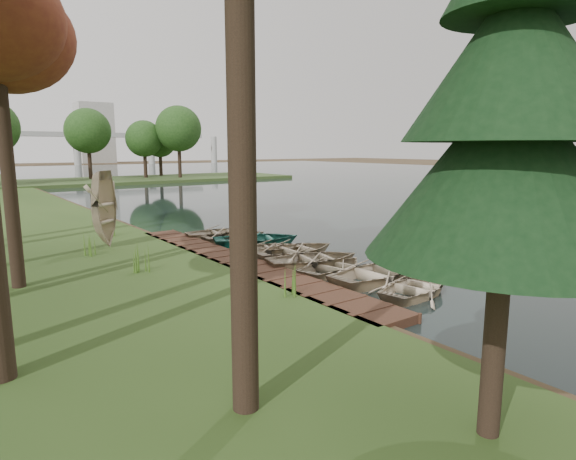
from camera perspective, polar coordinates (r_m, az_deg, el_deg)
ground at (r=19.37m, az=-1.85°, el=-3.85°), size 300.00×300.00×0.00m
water at (r=54.17m, az=12.62°, el=4.69°), size 130.00×200.00×0.05m
boardwalk at (r=18.51m, az=-5.95°, el=-4.07°), size 1.60×16.00×0.30m
peninsula at (r=68.29m, az=-20.38°, el=5.48°), size 50.00×14.00×0.45m
far_trees at (r=67.35m, az=-23.46°, el=10.52°), size 45.60×5.60×8.80m
bridge at (r=137.51m, az=-26.99°, el=9.72°), size 95.90×4.00×8.60m
building_a at (r=160.84m, az=-21.92°, el=10.60°), size 10.00×8.00×18.00m
rowboat_0 at (r=15.47m, az=15.08°, el=-6.27°), size 3.46×2.75×0.64m
rowboat_1 at (r=16.59m, az=10.72°, el=-4.73°), size 3.97×2.91×0.80m
rowboat_2 at (r=17.52m, az=5.43°, el=-4.08°), size 3.60×2.94×0.65m
rowboat_3 at (r=18.40m, az=3.09°, el=-3.22°), size 4.19×3.42×0.76m
rowboat_4 at (r=19.92m, az=0.86°, el=-2.17°), size 3.87×2.83×0.78m
rowboat_5 at (r=20.64m, az=-1.87°, el=-1.95°), size 3.71×3.23×0.64m
rowboat_6 at (r=22.25m, az=-3.72°, el=-0.89°), size 4.68×4.04×0.82m
rowboat_7 at (r=23.55m, az=-6.29°, el=-0.51°), size 3.44×2.59×0.67m
rowboat_8 at (r=24.37m, az=-7.96°, el=-0.15°), size 3.85×3.05×0.72m
stored_rowboat at (r=22.12m, az=-20.59°, el=-1.08°), size 4.00×3.99×0.68m
pine_tree at (r=7.29m, az=25.06°, el=12.95°), size 3.80×3.80×7.82m
reeds_0 at (r=13.93m, az=0.45°, el=-5.96°), size 0.60×0.60×0.95m
reeds_1 at (r=17.35m, az=-17.22°, el=-3.24°), size 0.60×0.60×0.97m
reeds_2 at (r=20.69m, az=-22.41°, el=-1.56°), size 0.60×0.60×0.92m
reeds_3 at (r=24.94m, az=-20.62°, el=0.53°), size 0.60×0.60×1.06m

